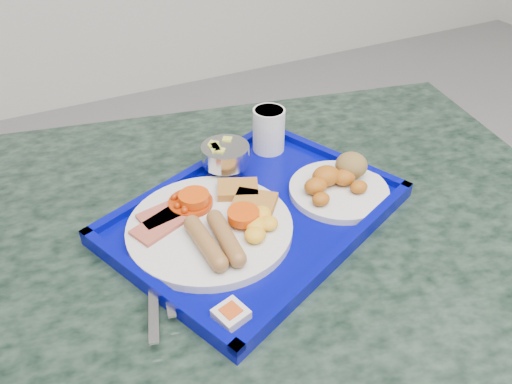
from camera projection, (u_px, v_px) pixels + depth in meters
table at (233, 300)px, 0.93m from camera, size 1.33×1.02×0.74m
tray at (256, 214)px, 0.82m from camera, size 0.54×0.47×0.03m
main_plate at (215, 224)px, 0.77m from camera, size 0.26×0.26×0.04m
bread_plate at (339, 183)px, 0.85m from camera, size 0.17×0.17×0.06m
fruit_bowl at (225, 155)px, 0.88m from camera, size 0.08×0.08×0.06m
juice_cup at (269, 129)px, 0.94m from camera, size 0.06×0.06×0.08m
spoon at (143, 251)px, 0.73m from camera, size 0.06×0.18×0.01m
knife at (153, 287)px, 0.68m from camera, size 0.07×0.18×0.00m
jam_packet at (231, 314)px, 0.64m from camera, size 0.05×0.05×0.02m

